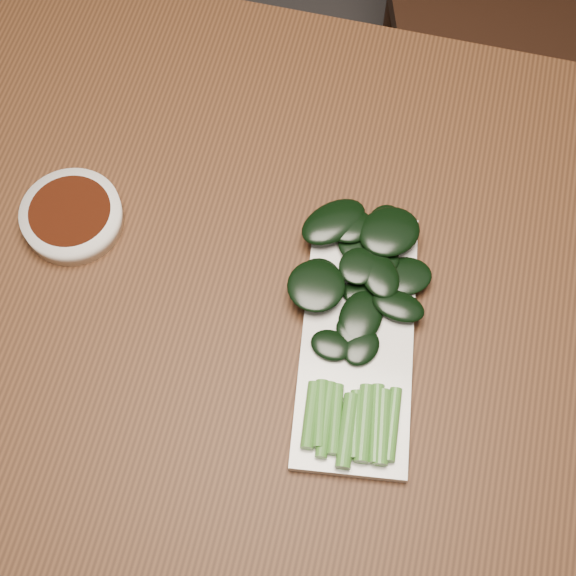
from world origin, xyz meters
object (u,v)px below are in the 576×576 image
at_px(gai_lan, 357,304).
at_px(serving_plate, 357,338).
at_px(table, 278,301).
at_px(sauce_bowl, 72,216).

bearing_deg(gai_lan, serving_plate, -75.83).
height_order(table, serving_plate, serving_plate).
bearing_deg(table, sauce_bowl, 177.16).
distance_m(serving_plate, gai_lan, 0.04).
distance_m(table, gai_lan, 0.14).
bearing_deg(sauce_bowl, gai_lan, -5.77).
relative_size(table, sauce_bowl, 11.84).
bearing_deg(gai_lan, table, 166.78).
bearing_deg(sauce_bowl, table, -2.84).
distance_m(table, serving_plate, 0.14).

